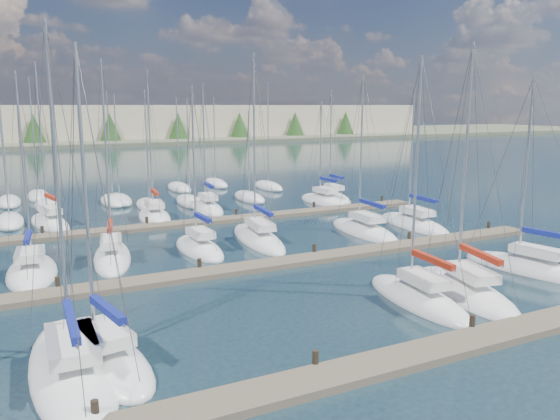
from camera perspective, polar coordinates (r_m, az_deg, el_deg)
name	(u,v)px	position (r m, az deg, el deg)	size (l,w,h in m)	color
ground	(127,181)	(75.63, -15.68, 2.92)	(400.00, 400.00, 0.00)	#1F343E
dock_near	(414,356)	(23.06, 13.79, -14.59)	(44.00, 1.93, 1.10)	#6B5E4C
dock_mid	(266,265)	(34.17, -1.51, -5.77)	(44.00, 1.93, 1.10)	#6B5E4C
dock_far	(196,223)	(46.86, -8.73, -1.30)	(44.00, 1.93, 1.10)	#6B5E4C
sailboat_l	(364,230)	(43.82, 8.74, -2.13)	(3.30, 8.77, 13.04)	white
sailboat_h	(32,272)	(35.93, -24.49, -5.90)	(3.46, 7.65, 12.62)	white
sailboat_b	(73,367)	(22.95, -20.84, -15.09)	(3.31, 10.19, 13.70)	white
sailboat_d	(418,298)	(29.26, 14.22, -8.95)	(3.08, 8.11, 13.09)	white
sailboat_f	(529,268)	(36.70, 24.60, -5.57)	(4.15, 8.89, 12.33)	white
sailboat_e	(465,291)	(31.07, 18.77, -8.04)	(4.63, 9.16, 13.85)	white
sailboat_i	(112,257)	(37.41, -17.13, -4.72)	(3.73, 8.54, 13.55)	white
sailboat_q	(323,201)	(56.87, 4.53, 0.96)	(2.96, 7.59, 11.06)	white
sailboat_m	(414,224)	(47.04, 13.80, -1.42)	(3.51, 9.13, 12.40)	white
sailboat_n	(50,223)	(50.07, -22.92, -1.21)	(3.81, 8.15, 14.20)	white
sailboat_j	(199,248)	(38.39, -8.44, -3.97)	(2.64, 7.07, 12.03)	white
sailboat_c	(102,359)	(23.23, -18.13, -14.56)	(4.36, 8.12, 12.94)	white
sailboat_r	(332,197)	(59.21, 5.49, 1.36)	(2.69, 7.48, 12.26)	white
sailboat_p	(207,208)	(53.22, -7.61, 0.22)	(3.13, 7.68, 12.85)	white
sailboat_k	(258,238)	(40.80, -2.28, -2.96)	(3.64, 9.82, 14.41)	white
sailboat_o	(154,216)	(50.02, -12.99, -0.64)	(3.26, 7.45, 13.69)	white
distant_boats	(115,200)	(59.03, -16.84, 1.00)	(36.93, 20.75, 13.30)	#9EA0A5
shoreline	(8,115)	(163.50, -26.53, 8.88)	(400.00, 60.00, 38.00)	#666B51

